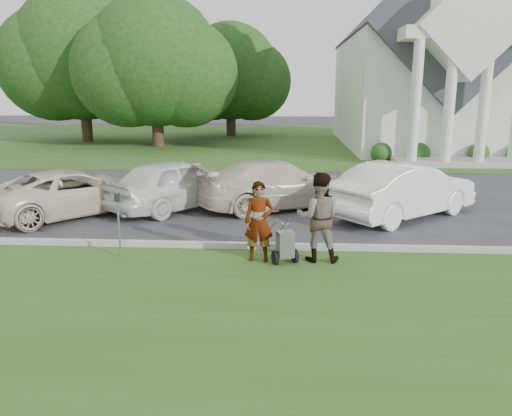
# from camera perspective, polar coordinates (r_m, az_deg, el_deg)

# --- Properties ---
(ground) EXTENTS (120.00, 120.00, 0.00)m
(ground) POSITION_cam_1_polar(r_m,az_deg,el_deg) (11.47, 0.90, -5.58)
(ground) COLOR #333335
(ground) RESTS_ON ground
(grass_strip) EXTENTS (80.00, 7.00, 0.01)m
(grass_strip) POSITION_cam_1_polar(r_m,az_deg,el_deg) (8.69, 0.01, -12.01)
(grass_strip) COLOR #32521C
(grass_strip) RESTS_ON ground
(church_lawn) EXTENTS (80.00, 30.00, 0.01)m
(church_lawn) POSITION_cam_1_polar(r_m,az_deg,el_deg) (38.02, 2.71, 7.82)
(church_lawn) COLOR #32521C
(church_lawn) RESTS_ON ground
(curb) EXTENTS (80.00, 0.18, 0.15)m
(curb) POSITION_cam_1_polar(r_m,az_deg,el_deg) (11.97, 1.02, -4.38)
(curb) COLOR #9E9E93
(curb) RESTS_ON ground
(church) EXTENTS (9.19, 19.00, 24.10)m
(church) POSITION_cam_1_polar(r_m,az_deg,el_deg) (35.07, 18.25, 16.42)
(church) COLOR white
(church) RESTS_ON ground
(tree_left) EXTENTS (10.63, 8.40, 9.71)m
(tree_left) POSITION_cam_1_polar(r_m,az_deg,el_deg) (33.93, -11.49, 15.53)
(tree_left) COLOR #332316
(tree_left) RESTS_ON ground
(tree_far) EXTENTS (11.64, 9.20, 10.73)m
(tree_far) POSITION_cam_1_polar(r_m,az_deg,el_deg) (38.69, -19.32, 15.64)
(tree_far) COLOR #332316
(tree_far) RESTS_ON ground
(tree_back) EXTENTS (9.61, 7.60, 8.89)m
(tree_back) POSITION_cam_1_polar(r_m,az_deg,el_deg) (41.08, -2.95, 14.83)
(tree_back) COLOR #332316
(tree_back) RESTS_ON ground
(striping_cart) EXTENTS (0.78, 1.14, 0.99)m
(striping_cart) POSITION_cam_1_polar(r_m,az_deg,el_deg) (10.92, 3.33, -4.25)
(striping_cart) COLOR black
(striping_cart) RESTS_ON ground
(person_left) EXTENTS (0.67, 0.46, 1.78)m
(person_left) POSITION_cam_1_polar(r_m,az_deg,el_deg) (10.93, 0.35, -1.65)
(person_left) COLOR #999999
(person_left) RESTS_ON ground
(person_right) EXTENTS (0.99, 0.78, 1.98)m
(person_right) POSITION_cam_1_polar(r_m,az_deg,el_deg) (11.01, 7.15, -1.12)
(person_right) COLOR #999999
(person_right) RESTS_ON ground
(parking_meter_near) EXTENTS (0.11, 0.10, 1.52)m
(parking_meter_near) POSITION_cam_1_polar(r_m,az_deg,el_deg) (11.56, -15.47, -0.97)
(parking_meter_near) COLOR gray
(parking_meter_near) RESTS_ON ground
(car_a) EXTENTS (5.04, 5.22, 1.38)m
(car_a) POSITION_cam_1_polar(r_m,az_deg,el_deg) (16.11, -20.11, 1.72)
(car_a) COLOR beige
(car_a) RESTS_ON ground
(car_b) EXTENTS (4.51, 4.87, 1.62)m
(car_b) POSITION_cam_1_polar(r_m,az_deg,el_deg) (16.05, -8.92, 2.77)
(car_b) COLOR white
(car_b) RESTS_ON ground
(car_c) EXTENTS (5.68, 4.28, 1.53)m
(car_c) POSITION_cam_1_polar(r_m,az_deg,el_deg) (16.02, 2.47, 2.75)
(car_c) COLOR beige
(car_c) RESTS_ON ground
(car_d) EXTENTS (4.92, 4.52, 1.64)m
(car_d) POSITION_cam_1_polar(r_m,az_deg,el_deg) (15.42, 16.53, 1.98)
(car_d) COLOR white
(car_d) RESTS_ON ground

